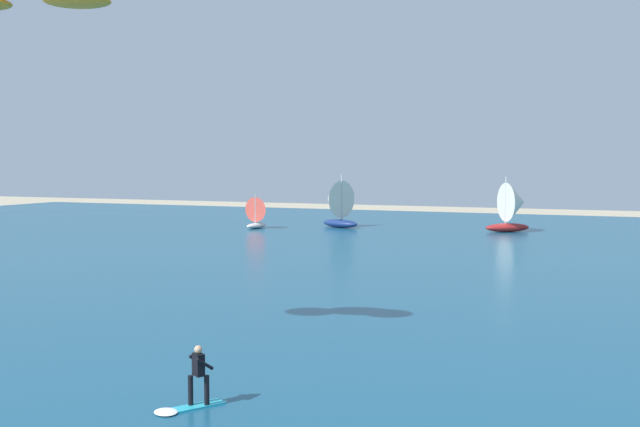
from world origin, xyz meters
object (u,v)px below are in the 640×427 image
object	(u,v)px
sailboat_far_left	(514,207)
sailboat_mid_right	(336,203)
kitesurfer	(192,386)
sailboat_center_horizon	(259,212)

from	to	relation	value
sailboat_far_left	sailboat_mid_right	world-z (taller)	sailboat_mid_right
kitesurfer	sailboat_far_left	size ratio (longest dim) A/B	0.38
sailboat_center_horizon	sailboat_mid_right	bearing A→B (deg)	30.24
kitesurfer	sailboat_mid_right	size ratio (longest dim) A/B	0.37
kitesurfer	sailboat_center_horizon	size ratio (longest dim) A/B	0.56
kitesurfer	sailboat_center_horizon	xyz separation A→B (m)	(-23.24, 49.16, 0.99)
sailboat_center_horizon	kitesurfer	bearing A→B (deg)	-64.70
sailboat_mid_right	sailboat_center_horizon	distance (m)	7.72
sailboat_far_left	sailboat_mid_right	bearing A→B (deg)	-174.04
sailboat_mid_right	kitesurfer	bearing A→B (deg)	-72.61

